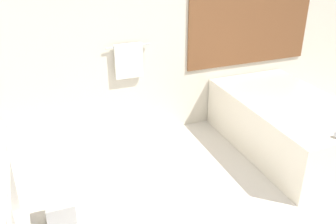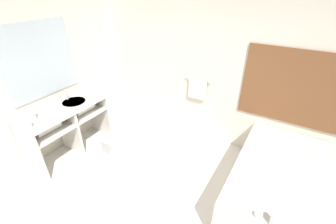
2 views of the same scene
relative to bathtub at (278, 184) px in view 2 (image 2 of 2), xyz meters
The scene contains 8 objects.
wall_back_with_blinds 1.88m from the bathtub, 142.23° to the left, with size 7.40×0.13×2.70m.
wall_left_with_mirror 3.88m from the bathtub, 160.47° to the right, with size 0.08×7.40×2.70m.
vanity_counter 3.27m from the bathtub, 168.50° to the right, with size 0.58×1.38×0.89m.
sink_faucet 3.45m from the bathtub, behind, with size 0.09×0.04×0.18m.
bathtub is the anchor object (origin of this frame).
water_bottle_1 3.47m from the bathtub, 160.30° to the right, with size 0.07×0.07×0.24m.
soap_dispenser 3.38m from the bathtub, 156.97° to the right, with size 0.06×0.06×0.20m.
waste_bin 2.63m from the bathtub, behind, with size 0.24×0.24×0.25m.
Camera 2 is at (1.12, -1.21, 2.62)m, focal length 24.00 mm.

